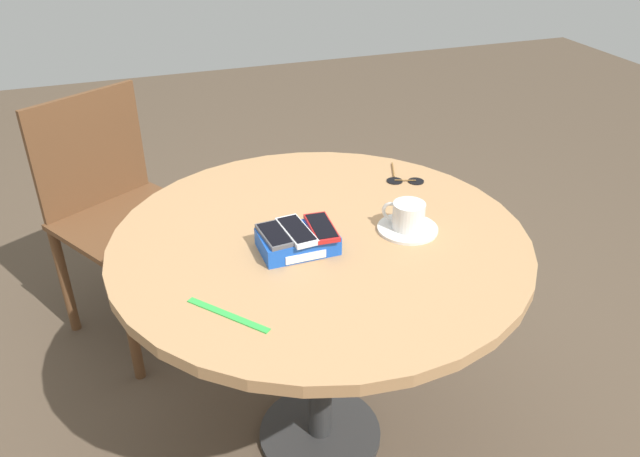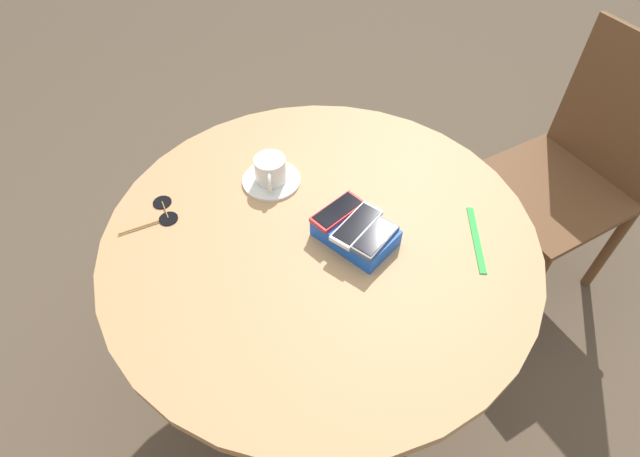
% 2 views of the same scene
% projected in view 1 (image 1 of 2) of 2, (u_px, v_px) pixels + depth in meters
% --- Properties ---
extents(ground_plane, '(8.00, 8.00, 0.00)m').
position_uv_depth(ground_plane, '(320.00, 434.00, 1.92)').
color(ground_plane, brown).
extents(round_table, '(1.05, 1.05, 0.72)m').
position_uv_depth(round_table, '(320.00, 266.00, 1.61)').
color(round_table, '#2D2D2D').
rests_on(round_table, ground_plane).
extents(phone_box, '(0.18, 0.12, 0.05)m').
position_uv_depth(phone_box, '(298.00, 241.00, 1.49)').
color(phone_box, blue).
rests_on(phone_box, round_table).
extents(phone_gray, '(0.07, 0.12, 0.01)m').
position_uv_depth(phone_gray, '(274.00, 235.00, 1.46)').
color(phone_gray, '#515156').
rests_on(phone_gray, phone_box).
extents(phone_white, '(0.07, 0.15, 0.01)m').
position_uv_depth(phone_white, '(297.00, 231.00, 1.47)').
color(phone_white, silver).
rests_on(phone_white, phone_box).
extents(phone_red, '(0.06, 0.14, 0.01)m').
position_uv_depth(phone_red, '(322.00, 227.00, 1.49)').
color(phone_red, red).
rests_on(phone_red, phone_box).
extents(saucer, '(0.15, 0.15, 0.01)m').
position_uv_depth(saucer, '(407.00, 229.00, 1.58)').
color(saucer, silver).
rests_on(saucer, round_table).
extents(coffee_cup, '(0.09, 0.09, 0.07)m').
position_uv_depth(coffee_cup, '(408.00, 215.00, 1.56)').
color(coffee_cup, silver).
rests_on(coffee_cup, saucer).
extents(lanyard_strap, '(0.14, 0.17, 0.00)m').
position_uv_depth(lanyard_strap, '(228.00, 315.00, 1.28)').
color(lanyard_strap, green).
rests_on(lanyard_strap, round_table).
extents(sunglasses, '(0.10, 0.16, 0.01)m').
position_uv_depth(sunglasses, '(404.00, 180.00, 1.83)').
color(sunglasses, black).
rests_on(sunglasses, round_table).
extents(chair_near_window, '(0.61, 0.61, 0.86)m').
position_uv_depth(chair_near_window, '(122.00, 213.00, 2.19)').
color(chair_near_window, brown).
rests_on(chair_near_window, ground_plane).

